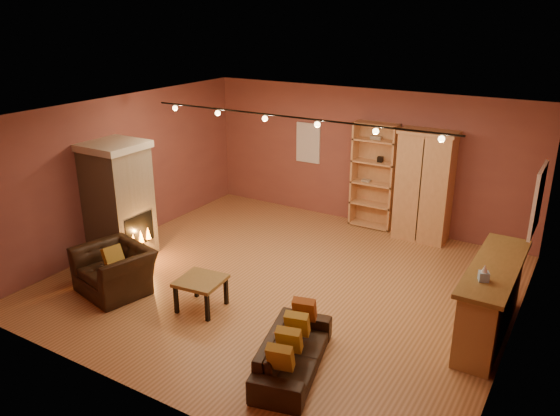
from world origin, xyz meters
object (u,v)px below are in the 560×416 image
Objects in this scene: fireplace at (119,201)px; loveseat at (293,345)px; armchair at (114,263)px; bookcase at (375,175)px; coffee_table at (201,283)px; bar_counter at (491,299)px; armoire at (424,186)px.

fireplace is 1.22× the size of loveseat.
fireplace reaches higher than armchair.
fireplace is at bearing 58.83° from loveseat.
bookcase is at bearing -3.03° from loveseat.
coffee_table is at bearing 23.56° from armchair.
bookcase reaches higher than bar_counter.
armoire is at bearing -15.06° from loveseat.
bookcase is 1.01× the size of armoire.
bookcase is at bearing 76.15° from armchair.
loveseat is 3.45m from armchair.
bookcase is at bearing 78.45° from coffee_table.
armoire reaches higher than loveseat.
armchair is (-5.35, -1.78, -0.05)m from bar_counter.
bookcase is at bearing 48.28° from fireplace.
fireplace reaches higher than coffee_table.
coffee_table is (-1.99, -4.33, -0.67)m from armoire.
fireplace is 5.67m from armoire.
armchair is at bearing -169.69° from coffee_table.
armoire reaches higher than armchair.
bookcase reaches higher than loveseat.
bookcase is at bearing 134.29° from bar_counter.
loveseat is at bearing -78.86° from bookcase.
fireplace is at bearing -173.14° from bar_counter.
bookcase reaches higher than fireplace.
fireplace is 4.58m from loveseat.
coffee_table is at bearing -101.55° from bookcase.
bar_counter reaches higher than coffee_table.
fireplace is at bearing -131.72° from bookcase.
coffee_table is (2.41, -0.75, -0.64)m from fireplace.
fireplace is 2.61m from coffee_table.
bookcase is 1.73× the size of armchair.
bar_counter is (2.91, -2.98, -0.56)m from bookcase.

